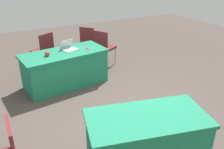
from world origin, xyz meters
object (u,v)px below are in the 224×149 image
chair_aisle (104,46)px  chair_tucked_left (44,49)px  yarn_ball (47,54)px  table_foreground (65,68)px  scissors_red (88,49)px  chair_tucked_right (89,41)px  table_mid_left (146,141)px  laptop_silver (69,48)px

chair_aisle → chair_tucked_left: bearing=-138.2°
chair_tucked_left → yarn_ball: 1.19m
table_foreground → scissors_red: scissors_red is taller
table_foreground → scissors_red: size_ratio=10.56×
chair_aisle → yarn_ball: chair_aisle is taller
chair_tucked_right → chair_tucked_left: bearing=-125.4°
table_mid_left → scissors_red: 2.79m
table_foreground → chair_tucked_right: (-1.06, -1.13, 0.17)m
chair_tucked_right → laptop_silver: bearing=-79.4°
chair_tucked_left → scissors_red: chair_tucked_left is taller
chair_tucked_left → chair_aisle: bearing=-47.3°
table_foreground → yarn_ball: size_ratio=18.27×
laptop_silver → chair_tucked_left: bearing=-87.8°
table_mid_left → chair_tucked_right: 4.01m
table_mid_left → scissors_red: size_ratio=9.30×
chair_tucked_right → chair_aisle: bearing=-22.3°
chair_aisle → laptop_silver: 1.19m
chair_tucked_left → chair_tucked_right: (-1.26, -0.06, 0.00)m
table_mid_left → yarn_ball: 2.80m
table_foreground → table_mid_left: size_ratio=1.14×
chair_tucked_right → table_mid_left: bearing=-50.5°
chair_aisle → table_mid_left: bearing=-45.5°
chair_tucked_left → scissors_red: size_ratio=5.32×
chair_tucked_left → yarn_ball: (0.17, 1.15, 0.27)m
chair_tucked_left → chair_tucked_right: bearing=-24.9°
chair_aisle → laptop_silver: bearing=-94.9°
chair_tucked_left → chair_tucked_right: size_ratio=0.99×
table_mid_left → chair_tucked_left: (0.40, -3.86, 0.16)m
chair_tucked_left → table_mid_left: bearing=-111.8°
table_mid_left → chair_tucked_left: 3.88m
table_mid_left → chair_tucked_left: size_ratio=1.75×
table_foreground → chair_tucked_right: 1.56m
chair_tucked_right → scissors_red: 1.30m
chair_aisle → laptop_silver: laptop_silver is taller
chair_tucked_left → chair_aisle: 1.51m
chair_tucked_left → chair_aisle: (-1.42, 0.50, 0.01)m
chair_tucked_left → chair_aisle: chair_aisle is taller
chair_tucked_right → yarn_ball: bearing=-88.1°
chair_tucked_right → laptop_silver: size_ratio=2.46×
table_foreground → yarn_ball: yarn_ball is taller
chair_tucked_left → scissors_red: bearing=-84.3°
chair_tucked_right → yarn_ball: size_ratio=9.26×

